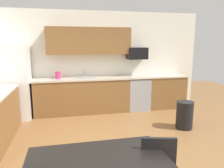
{
  "coord_description": "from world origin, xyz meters",
  "views": [
    {
      "loc": [
        -0.95,
        -3.32,
        1.84
      ],
      "look_at": [
        0.0,
        1.0,
        1.0
      ],
      "focal_mm": 34.45,
      "sensor_mm": 36.0,
      "label": 1
    }
  ],
  "objects_px": {
    "refrigerator": "(14,83)",
    "microwave": "(137,53)",
    "trash_bin": "(185,115)",
    "oven_range": "(137,93)",
    "kettle": "(58,75)",
    "dining_table": "(99,167)"
  },
  "relations": [
    {
      "from": "refrigerator",
      "to": "microwave",
      "type": "relative_size",
      "value": 3.32
    },
    {
      "from": "refrigerator",
      "to": "trash_bin",
      "type": "height_order",
      "value": "refrigerator"
    },
    {
      "from": "oven_range",
      "to": "trash_bin",
      "type": "xyz_separation_m",
      "value": [
        0.54,
        -1.59,
        -0.16
      ]
    },
    {
      "from": "refrigerator",
      "to": "trash_bin",
      "type": "bearing_deg",
      "value": -21.94
    },
    {
      "from": "oven_range",
      "to": "trash_bin",
      "type": "height_order",
      "value": "oven_range"
    },
    {
      "from": "oven_range",
      "to": "trash_bin",
      "type": "distance_m",
      "value": 1.68
    },
    {
      "from": "oven_range",
      "to": "kettle",
      "type": "distance_m",
      "value": 2.22
    },
    {
      "from": "refrigerator",
      "to": "trash_bin",
      "type": "relative_size",
      "value": 2.99
    },
    {
      "from": "refrigerator",
      "to": "dining_table",
      "type": "xyz_separation_m",
      "value": [
        1.51,
        -3.67,
        -0.23
      ]
    },
    {
      "from": "trash_bin",
      "to": "kettle",
      "type": "distance_m",
      "value": 3.23
    },
    {
      "from": "refrigerator",
      "to": "trash_bin",
      "type": "xyz_separation_m",
      "value": [
        3.74,
        -1.51,
        -0.6
      ]
    },
    {
      "from": "dining_table",
      "to": "trash_bin",
      "type": "height_order",
      "value": "dining_table"
    },
    {
      "from": "refrigerator",
      "to": "oven_range",
      "type": "xyz_separation_m",
      "value": [
        3.2,
        0.08,
        -0.44
      ]
    },
    {
      "from": "microwave",
      "to": "dining_table",
      "type": "height_order",
      "value": "microwave"
    },
    {
      "from": "oven_range",
      "to": "kettle",
      "type": "xyz_separation_m",
      "value": [
        -2.15,
        0.05,
        0.56
      ]
    },
    {
      "from": "refrigerator",
      "to": "microwave",
      "type": "height_order",
      "value": "refrigerator"
    },
    {
      "from": "dining_table",
      "to": "kettle",
      "type": "height_order",
      "value": "kettle"
    },
    {
      "from": "oven_range",
      "to": "kettle",
      "type": "relative_size",
      "value": 4.55
    },
    {
      "from": "refrigerator",
      "to": "dining_table",
      "type": "height_order",
      "value": "refrigerator"
    },
    {
      "from": "microwave",
      "to": "dining_table",
      "type": "bearing_deg",
      "value": -113.71
    },
    {
      "from": "oven_range",
      "to": "dining_table",
      "type": "xyz_separation_m",
      "value": [
        -1.69,
        -3.75,
        0.21
      ]
    },
    {
      "from": "microwave",
      "to": "kettle",
      "type": "relative_size",
      "value": 2.7
    }
  ]
}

